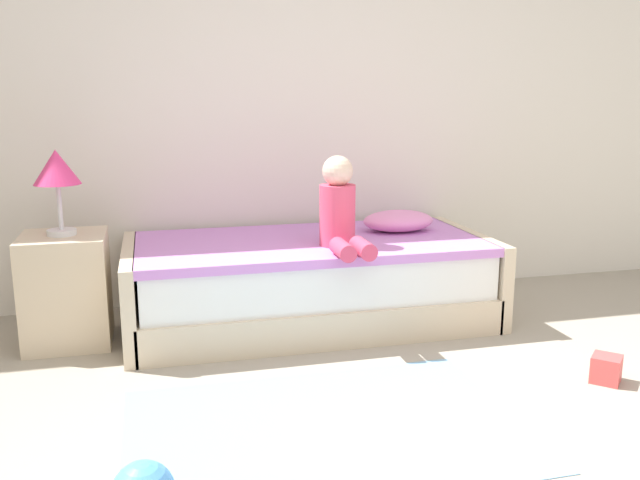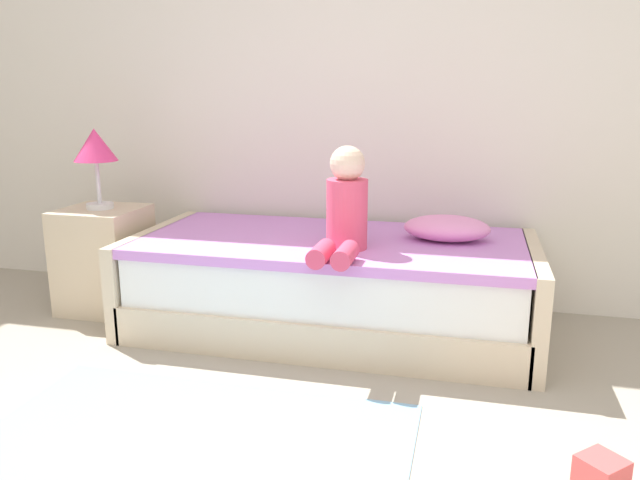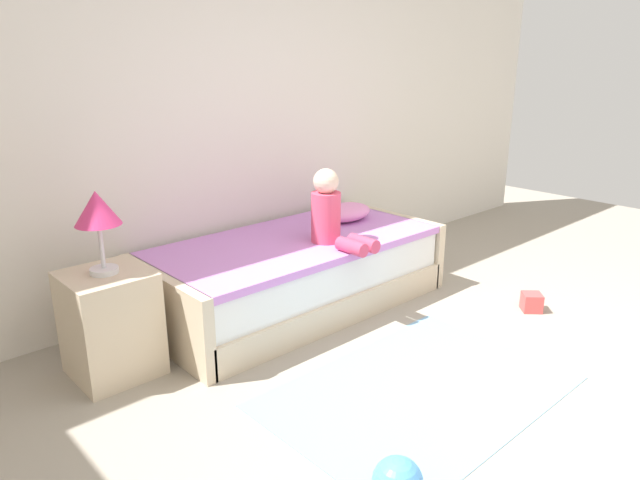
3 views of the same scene
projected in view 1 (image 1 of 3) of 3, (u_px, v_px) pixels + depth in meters
The scene contains 8 objects.
wall_rear at pixel (304, 75), 4.30m from camera, with size 7.20×0.10×2.90m, color silver.
bed at pixel (310, 281), 3.96m from camera, with size 2.11×1.00×0.50m.
nightstand at pixel (67, 289), 3.61m from camera, with size 0.44×0.44×0.60m, color beige.
table_lamp at pixel (57, 171), 3.48m from camera, with size 0.24×0.24×0.45m.
child_figure at pixel (340, 211), 3.68m from camera, with size 0.20×0.51×0.50m.
pillow at pixel (398, 221), 4.13m from camera, with size 0.44×0.30×0.13m, color #EA8CC6.
area_rug at pixel (325, 428), 2.73m from camera, with size 1.60×1.10×0.01m, color #7AA8CC.
toy_block at pixel (606, 369), 3.16m from camera, with size 0.13×0.13×0.13m, color #E54C4C.
Camera 1 is at (-0.99, -1.72, 1.33)m, focal length 37.69 mm.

